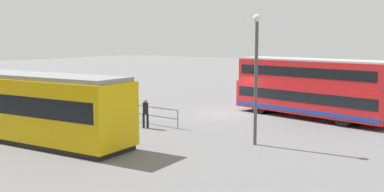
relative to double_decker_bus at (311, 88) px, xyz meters
The scene contains 8 objects.
ground_plane 5.57m from the double_decker_bus, 18.22° to the left, with size 160.00×160.00×0.00m, color slate.
double_decker_bus is the anchor object (origin of this frame).
tram_yellow 17.81m from the double_decker_bus, 51.50° to the left, with size 15.06×3.35×3.31m.
pedestrian_near_railing 13.67m from the double_decker_bus, 39.07° to the left, with size 0.36×0.36×1.68m.
pedestrian_crossing 10.67m from the double_decker_bus, 51.50° to the left, with size 0.45×0.45×1.66m.
pedestrian_railing 11.73m from the double_decker_bus, 37.95° to the left, with size 8.55×0.77×1.08m.
info_sign 14.09m from the double_decker_bus, 29.64° to the left, with size 0.98×0.23×2.52m.
street_lamp 8.67m from the double_decker_bus, 91.53° to the left, with size 0.36×0.36×6.10m.
Camera 1 is at (-14.19, 25.64, 4.96)m, focal length 41.63 mm.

